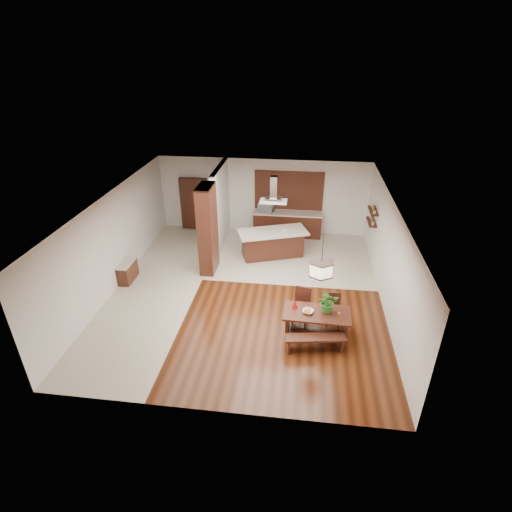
# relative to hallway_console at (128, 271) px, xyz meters

# --- Properties ---
(room_shell) EXTENTS (9.00, 9.04, 2.92)m
(room_shell) POSITION_rel_hallway_console_xyz_m (3.81, -0.20, 1.75)
(room_shell) COLOR #361709
(room_shell) RESTS_ON ground
(tile_hallway) EXTENTS (2.50, 9.00, 0.01)m
(tile_hallway) POSITION_rel_hallway_console_xyz_m (1.06, -0.20, -0.31)
(tile_hallway) COLOR beige
(tile_hallway) RESTS_ON ground
(tile_kitchen) EXTENTS (5.50, 4.00, 0.01)m
(tile_kitchen) POSITION_rel_hallway_console_xyz_m (5.06, 2.30, -0.31)
(tile_kitchen) COLOR beige
(tile_kitchen) RESTS_ON ground
(soffit_band) EXTENTS (8.00, 9.00, 0.02)m
(soffit_band) POSITION_rel_hallway_console_xyz_m (3.81, -0.20, 2.57)
(soffit_band) COLOR #422210
(soffit_band) RESTS_ON room_shell
(partition_pier) EXTENTS (0.45, 1.00, 2.90)m
(partition_pier) POSITION_rel_hallway_console_xyz_m (2.41, 1.00, 1.14)
(partition_pier) COLOR black
(partition_pier) RESTS_ON ground
(partition_stub) EXTENTS (0.18, 2.40, 2.90)m
(partition_stub) POSITION_rel_hallway_console_xyz_m (2.41, 3.10, 1.14)
(partition_stub) COLOR silver
(partition_stub) RESTS_ON ground
(hallway_console) EXTENTS (0.37, 0.88, 0.63)m
(hallway_console) POSITION_rel_hallway_console_xyz_m (0.00, 0.00, 0.00)
(hallway_console) COLOR black
(hallway_console) RESTS_ON ground
(hallway_doorway) EXTENTS (1.10, 0.20, 2.10)m
(hallway_doorway) POSITION_rel_hallway_console_xyz_m (1.11, 4.20, 0.74)
(hallway_doorway) COLOR black
(hallway_doorway) RESTS_ON ground
(rear_counter) EXTENTS (2.60, 0.62, 0.95)m
(rear_counter) POSITION_rel_hallway_console_xyz_m (4.81, 4.00, 0.16)
(rear_counter) COLOR black
(rear_counter) RESTS_ON ground
(kitchen_window) EXTENTS (2.60, 0.08, 1.50)m
(kitchen_window) POSITION_rel_hallway_console_xyz_m (4.81, 4.26, 1.44)
(kitchen_window) COLOR #AB5E33
(kitchen_window) RESTS_ON room_shell
(shelf_lower) EXTENTS (0.26, 0.90, 0.04)m
(shelf_lower) POSITION_rel_hallway_console_xyz_m (7.68, 2.40, 1.08)
(shelf_lower) COLOR black
(shelf_lower) RESTS_ON room_shell
(shelf_upper) EXTENTS (0.26, 0.90, 0.04)m
(shelf_upper) POSITION_rel_hallway_console_xyz_m (7.68, 2.40, 1.49)
(shelf_upper) COLOR black
(shelf_upper) RESTS_ON room_shell
(dining_table) EXTENTS (1.71, 0.89, 0.70)m
(dining_table) POSITION_rel_hallway_console_xyz_m (5.88, -1.98, 0.20)
(dining_table) COLOR black
(dining_table) RESTS_ON ground
(dining_bench) EXTENTS (1.51, 0.54, 0.42)m
(dining_bench) POSITION_rel_hallway_console_xyz_m (5.86, -2.58, -0.11)
(dining_bench) COLOR black
(dining_bench) RESTS_ON ground
(dining_chair_left) EXTENTS (0.51, 0.51, 0.98)m
(dining_chair_left) POSITION_rel_hallway_console_xyz_m (5.48, -1.45, 0.17)
(dining_chair_left) COLOR black
(dining_chair_left) RESTS_ON ground
(dining_chair_right) EXTENTS (0.42, 0.42, 0.90)m
(dining_chair_right) POSITION_rel_hallway_console_xyz_m (6.32, -1.48, 0.13)
(dining_chair_right) COLOR black
(dining_chair_right) RESTS_ON ground
(pendant_lantern) EXTENTS (0.64, 0.64, 1.31)m
(pendant_lantern) POSITION_rel_hallway_console_xyz_m (5.88, -1.98, 1.93)
(pendant_lantern) COLOR beige
(pendant_lantern) RESTS_ON room_shell
(foliage_plant) EXTENTS (0.54, 0.48, 0.57)m
(foliage_plant) POSITION_rel_hallway_console_xyz_m (6.13, -1.90, 0.67)
(foliage_plant) COLOR #2E6B23
(foliage_plant) RESTS_ON dining_table
(fruit_bowl) EXTENTS (0.35, 0.35, 0.07)m
(fruit_bowl) POSITION_rel_hallway_console_xyz_m (5.65, -2.01, 0.42)
(fruit_bowl) COLOR #C0B3A8
(fruit_bowl) RESTS_ON dining_table
(napkin_cone) EXTENTS (0.20, 0.20, 0.24)m
(napkin_cone) POSITION_rel_hallway_console_xyz_m (5.31, -1.84, 0.51)
(napkin_cone) COLOR #A80C10
(napkin_cone) RESTS_ON dining_table
(gold_ornament) EXTENTS (0.08, 0.08, 0.10)m
(gold_ornament) POSITION_rel_hallway_console_xyz_m (6.41, -2.07, 0.44)
(gold_ornament) COLOR gold
(gold_ornament) RESTS_ON dining_table
(kitchen_island) EXTENTS (2.57, 1.77, 0.97)m
(kitchen_island) POSITION_rel_hallway_console_xyz_m (4.39, 2.20, 0.18)
(kitchen_island) COLOR black
(kitchen_island) RESTS_ON ground
(range_hood) EXTENTS (0.90, 0.55, 0.87)m
(range_hood) POSITION_rel_hallway_console_xyz_m (4.39, 2.21, 2.15)
(range_hood) COLOR silver
(range_hood) RESTS_ON room_shell
(island_cup) EXTENTS (0.14, 0.14, 0.10)m
(island_cup) POSITION_rel_hallway_console_xyz_m (4.80, 2.14, 0.71)
(island_cup) COLOR white
(island_cup) RESTS_ON kitchen_island
(microwave) EXTENTS (0.67, 0.54, 0.32)m
(microwave) POSITION_rel_hallway_console_xyz_m (3.97, 3.98, 0.79)
(microwave) COLOR silver
(microwave) RESTS_ON rear_counter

